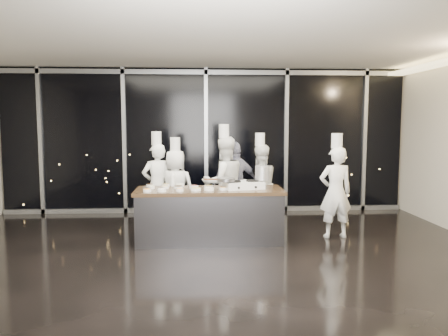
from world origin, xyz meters
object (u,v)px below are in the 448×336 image
object	(u,v)px
frying_pan	(226,180)
chef_far_left	(157,184)
guest	(235,184)
stock_pot	(262,173)
chef_center	(224,182)
chef_side	(336,191)
chef_left	(176,188)
chef_right	(260,184)
demo_counter	(209,215)
stove	(243,185)

from	to	relation	value
frying_pan	chef_far_left	bearing A→B (deg)	123.76
frying_pan	guest	world-z (taller)	guest
stock_pot	guest	bearing A→B (deg)	109.33
chef_center	guest	distance (m)	0.32
guest	chef_side	xyz separation A→B (m)	(1.67, -0.95, -0.00)
frying_pan	chef_left	bearing A→B (deg)	114.88
chef_far_left	chef_right	world-z (taller)	chef_far_left
chef_center	chef_side	world-z (taller)	chef_center
chef_side	guest	bearing A→B (deg)	-33.54
chef_left	guest	distance (m)	1.15
chef_left	chef_far_left	bearing A→B (deg)	9.97
chef_right	stock_pot	bearing A→B (deg)	65.29
chef_center	stock_pot	bearing A→B (deg)	106.23
chef_right	demo_counter	bearing A→B (deg)	30.82
demo_counter	frying_pan	world-z (taller)	frying_pan
chef_far_left	guest	xyz separation A→B (m)	(1.50, -0.02, -0.00)
stock_pot	chef_center	world-z (taller)	chef_center
chef_far_left	chef_right	distance (m)	1.99
stove	chef_center	distance (m)	0.95
stove	chef_left	bearing A→B (deg)	125.14
chef_far_left	stove	bearing A→B (deg)	121.82
chef_center	chef_right	size ratio (longest dim) A/B	1.09
stove	chef_right	xyz separation A→B (m)	(0.44, 1.20, -0.16)
chef_left	chef_side	size ratio (longest dim) A/B	0.95
stove	guest	xyz separation A→B (m)	(-0.04, 1.11, -0.14)
demo_counter	frying_pan	bearing A→B (deg)	-16.67
demo_counter	chef_left	bearing A→B (deg)	119.30
stock_pot	guest	xyz separation A→B (m)	(-0.37, 1.05, -0.34)
chef_left	guest	size ratio (longest dim) A/B	1.05
chef_far_left	chef_left	bearing A→B (deg)	153.60
demo_counter	chef_side	world-z (taller)	chef_side
chef_side	frying_pan	bearing A→B (deg)	2.98
demo_counter	chef_left	world-z (taller)	chef_left
guest	stove	bearing A→B (deg)	71.83
chef_left	chef_center	bearing A→B (deg)	-178.05
demo_counter	stock_pot	world-z (taller)	stock_pot
chef_far_left	chef_side	distance (m)	3.32
chef_center	demo_counter	bearing A→B (deg)	52.38
stock_pot	chef_side	distance (m)	1.35
stock_pot	chef_center	distance (m)	1.07
frying_pan	chef_left	xyz separation A→B (m)	(-0.88, 1.18, -0.30)
stove	chef_left	world-z (taller)	chef_left
chef_far_left	demo_counter	bearing A→B (deg)	108.84
frying_pan	chef_far_left	world-z (taller)	chef_far_left
chef_center	chef_side	bearing A→B (deg)	139.41
chef_left	chef_right	size ratio (longest dim) A/B	0.96
chef_right	chef_left	bearing A→B (deg)	-15.46
stock_pot	chef_left	distance (m)	1.88
chef_center	chef_right	bearing A→B (deg)	-176.85
stove	chef_right	distance (m)	1.29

